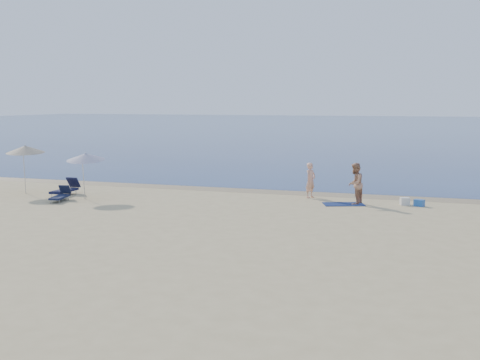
% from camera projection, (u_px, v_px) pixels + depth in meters
% --- Properties ---
extents(ground, '(160.00, 160.00, 0.00)m').
position_uv_depth(ground, '(6.00, 324.00, 12.45)').
color(ground, tan).
rests_on(ground, ground).
extents(sea, '(240.00, 160.00, 0.01)m').
position_uv_depth(sea, '(387.00, 127.00, 106.73)').
color(sea, '#0D2051').
rests_on(sea, ground).
extents(wet_sand_strip, '(240.00, 1.60, 0.00)m').
position_uv_depth(wet_sand_strip, '(262.00, 191.00, 30.74)').
color(wet_sand_strip, '#847254').
rests_on(wet_sand_strip, ground).
extents(person_left, '(0.62, 0.72, 1.67)m').
position_uv_depth(person_left, '(311.00, 180.00, 28.56)').
color(person_left, '#E39D7F').
rests_on(person_left, ground).
extents(person_right, '(0.89, 1.04, 1.86)m').
position_uv_depth(person_right, '(355.00, 184.00, 26.73)').
color(person_right, '#AC785A').
rests_on(person_right, ground).
extents(beach_towel, '(2.01, 1.54, 0.03)m').
position_uv_depth(beach_towel, '(344.00, 204.00, 26.78)').
color(beach_towel, '#0E1B47').
rests_on(beach_towel, ground).
extents(white_bag, '(0.46, 0.43, 0.33)m').
position_uv_depth(white_bag, '(405.00, 201.00, 26.65)').
color(white_bag, silver).
rests_on(white_bag, ground).
extents(blue_cooler, '(0.50, 0.43, 0.30)m').
position_uv_depth(blue_cooler, '(419.00, 203.00, 26.35)').
color(blue_cooler, '#2059B2').
rests_on(blue_cooler, ground).
extents(umbrella_near, '(2.16, 2.18, 2.29)m').
position_uv_depth(umbrella_near, '(86.00, 157.00, 28.09)').
color(umbrella_near, silver).
rests_on(umbrella_near, ground).
extents(umbrella_far, '(2.43, 2.44, 2.49)m').
position_uv_depth(umbrella_far, '(25.00, 149.00, 29.82)').
color(umbrella_far, silver).
rests_on(umbrella_far, ground).
extents(lounger_left, '(0.63, 1.86, 0.82)m').
position_uv_depth(lounger_left, '(66.00, 189.00, 29.39)').
color(lounger_left, '#121532').
rests_on(lounger_left, ground).
extents(lounger_right, '(0.83, 1.60, 0.68)m').
position_uv_depth(lounger_right, '(61.00, 196.00, 27.73)').
color(lounger_right, '#141B38').
rests_on(lounger_right, ground).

